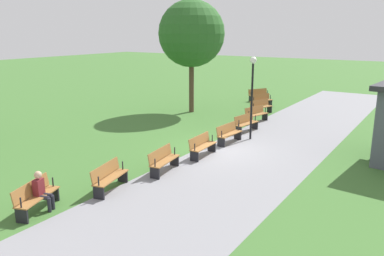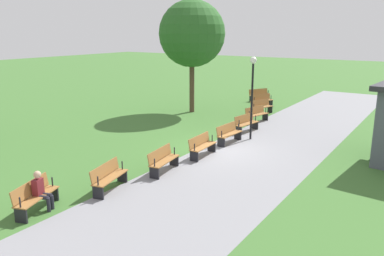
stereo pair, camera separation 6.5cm
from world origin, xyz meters
name	(u,v)px [view 1 (the left image)]	position (x,y,z in m)	size (l,w,h in m)	color
ground_plane	(218,149)	(0.00, 0.00, 0.00)	(120.00, 120.00, 0.00)	#3D6B2D
path_paving	(255,156)	(0.00, 1.79, 0.00)	(40.64, 5.13, 0.01)	gray
bench_0	(259,95)	(-12.53, -3.52, 0.47)	(1.66, 1.25, 0.89)	#996633
bench_1	(261,100)	(-10.42, -2.39, 0.47)	(1.70, 1.13, 0.89)	#996633
bench_2	(261,106)	(-8.21, -1.48, 0.47)	(1.72, 1.00, 0.89)	#996633
bench_3	(256,114)	(-5.92, -0.79, 0.47)	(1.72, 0.86, 0.89)	#996633
bench_4	(246,123)	(-3.58, -0.33, 0.47)	(1.70, 0.71, 0.89)	#996633
bench_5	(229,133)	(-1.20, -0.10, 0.47)	(1.67, 0.55, 0.89)	#996633
bench_6	(202,145)	(1.20, -0.10, 0.47)	(1.67, 0.55, 0.89)	#996633
bench_7	(163,160)	(3.58, -0.33, 0.47)	(1.70, 0.71, 0.89)	#996633
bench_8	(109,177)	(5.92, -0.79, 0.47)	(1.72, 0.86, 0.89)	#996633
bench_9	(36,196)	(8.21, -1.48, 0.47)	(1.72, 1.00, 0.89)	#996633
person_seated	(42,190)	(8.06, -1.39, 0.64)	(0.46, 0.59, 1.20)	maroon
tree_0	(191,34)	(-6.32, -5.52, 4.96)	(4.16, 4.16, 7.06)	#4C3828
lamp_post	(252,83)	(-2.38, 0.49, 2.77)	(0.32, 0.32, 3.97)	black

